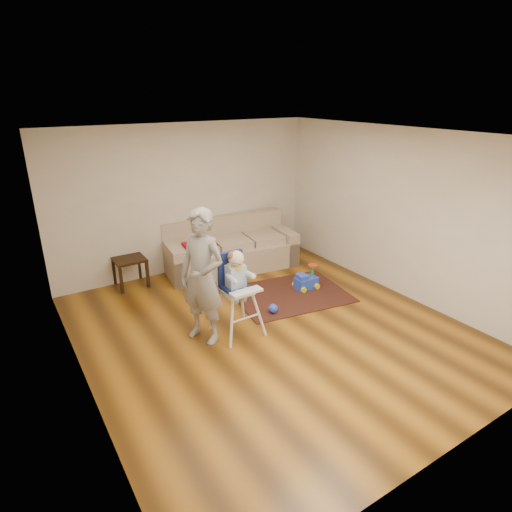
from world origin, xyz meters
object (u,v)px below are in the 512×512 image
side_table (130,272)px  high_chair (237,294)px  adult (202,277)px  toy_ball (273,308)px  ride_on_toy (306,277)px  sofa (230,245)px

side_table → high_chair: high_chair is taller
side_table → adult: bearing=-81.5°
toy_ball → adult: 1.45m
ride_on_toy → adult: 2.33m
high_chair → adult: adult is taller
ride_on_toy → toy_ball: bearing=-154.5°
side_table → ride_on_toy: (2.50, -1.76, -0.04)m
adult → ride_on_toy: bearing=75.6°
toy_ball → high_chair: (-0.74, -0.18, 0.51)m
ride_on_toy → adult: bearing=-165.3°
sofa → toy_ball: (-0.34, -1.93, -0.39)m
high_chair → toy_ball: bearing=12.2°
toy_ball → high_chair: bearing=-166.6°
toy_ball → adult: (-1.19, -0.06, 0.83)m
sofa → toy_ball: size_ratio=17.75×
sofa → ride_on_toy: bearing=-59.9°
side_table → ride_on_toy: 3.06m
toy_ball → ride_on_toy: bearing=23.4°
side_table → high_chair: 2.51m
side_table → ride_on_toy: size_ratio=1.26×
ride_on_toy → high_chair: (-1.72, -0.60, 0.38)m
toy_ball → high_chair: 0.91m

